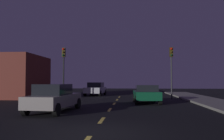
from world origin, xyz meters
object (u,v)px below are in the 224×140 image
(car_stopped_ahead, at_px, (146,94))
(car_adjacent_lane, at_px, (54,98))
(car_oncoming_far, at_px, (95,89))
(traffic_signal_left, at_px, (64,63))
(traffic_signal_right, at_px, (171,63))

(car_stopped_ahead, distance_m, car_adjacent_lane, 7.80)
(car_oncoming_far, bearing_deg, traffic_signal_left, -115.98)
(traffic_signal_right, xyz_separation_m, car_stopped_ahead, (-2.67, -4.49, -2.72))
(traffic_signal_left, height_order, car_oncoming_far, traffic_signal_left)
(traffic_signal_right, bearing_deg, car_adjacent_lane, -128.45)
(traffic_signal_left, distance_m, car_adjacent_lane, 10.77)
(traffic_signal_left, distance_m, car_oncoming_far, 6.18)
(car_stopped_ahead, relative_size, car_adjacent_lane, 0.84)
(traffic_signal_right, distance_m, car_adjacent_lane, 13.22)
(car_oncoming_far, bearing_deg, traffic_signal_right, -31.86)
(traffic_signal_right, xyz_separation_m, car_adjacent_lane, (-8.05, -10.14, -2.67))
(traffic_signal_right, relative_size, car_stopped_ahead, 1.24)
(traffic_signal_left, xyz_separation_m, car_stopped_ahead, (7.81, -4.49, -2.77))
(traffic_signal_left, height_order, car_adjacent_lane, traffic_signal_left)
(traffic_signal_left, relative_size, car_oncoming_far, 1.20)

